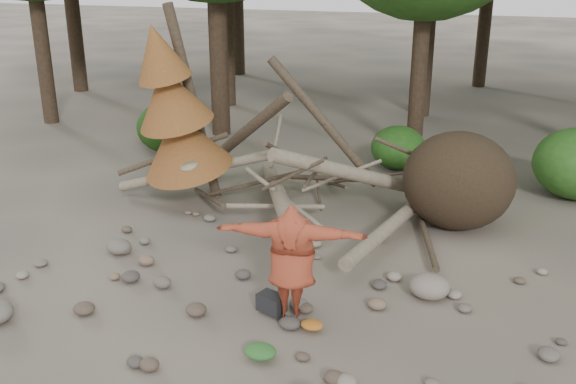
% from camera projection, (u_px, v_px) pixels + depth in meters
% --- Properties ---
extents(ground, '(120.00, 120.00, 0.00)m').
position_uv_depth(ground, '(255.00, 307.00, 9.99)').
color(ground, '#514C44').
rests_on(ground, ground).
extents(deadfall_pile, '(8.55, 5.24, 3.30)m').
position_uv_depth(deadfall_pile, '(428.00, 181.00, 12.79)').
color(deadfall_pile, '#332619').
rests_on(deadfall_pile, ground).
extents(dead_conifer, '(2.06, 2.16, 4.35)m').
position_uv_depth(dead_conifer, '(175.00, 114.00, 13.24)').
color(dead_conifer, '#4C3F30').
rests_on(dead_conifer, ground).
extents(bush_left, '(1.80, 1.80, 1.44)m').
position_uv_depth(bush_left, '(169.00, 127.00, 17.85)').
color(bush_left, '#1D4512').
rests_on(bush_left, ground).
extents(bush_mid, '(1.40, 1.40, 1.12)m').
position_uv_depth(bush_mid, '(398.00, 148.00, 16.47)').
color(bush_mid, '#275819').
rests_on(bush_mid, ground).
extents(frisbee_thrower, '(2.68, 0.94, 2.34)m').
position_uv_depth(frisbee_thrower, '(292.00, 261.00, 9.34)').
color(frisbee_thrower, '#953721').
rests_on(frisbee_thrower, ground).
extents(backpack, '(0.47, 0.38, 0.27)m').
position_uv_depth(backpack, '(272.00, 306.00, 9.75)').
color(backpack, black).
rests_on(backpack, ground).
extents(cloth_green, '(0.45, 0.37, 0.17)m').
position_uv_depth(cloth_green, '(260.00, 354.00, 8.64)').
color(cloth_green, '#2A6126').
rests_on(cloth_green, ground).
extents(cloth_orange, '(0.33, 0.27, 0.12)m').
position_uv_depth(cloth_orange, '(312.00, 328.00, 9.31)').
color(cloth_orange, '#A95C1D').
rests_on(cloth_orange, ground).
extents(boulder_mid_right, '(0.65, 0.59, 0.39)m').
position_uv_depth(boulder_mid_right, '(429.00, 286.00, 10.22)').
color(boulder_mid_right, gray).
rests_on(boulder_mid_right, ground).
extents(boulder_mid_left, '(0.46, 0.42, 0.28)m').
position_uv_depth(boulder_mid_left, '(119.00, 247.00, 11.77)').
color(boulder_mid_left, '#696058').
rests_on(boulder_mid_left, ground).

